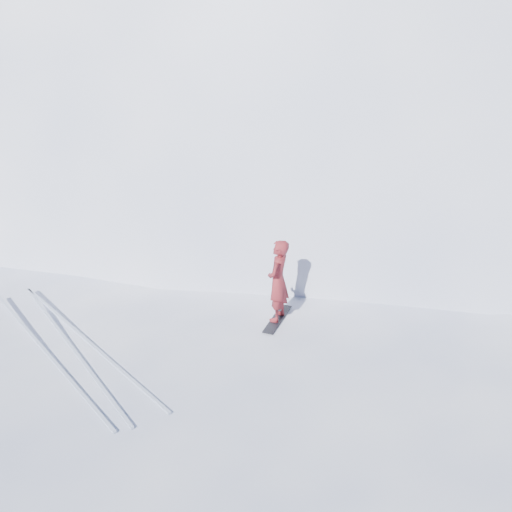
{
  "coord_description": "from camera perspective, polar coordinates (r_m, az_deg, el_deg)",
  "views": [
    {
      "loc": [
        -2.66,
        -5.56,
        8.63
      ],
      "look_at": [
        2.69,
        4.7,
        3.5
      ],
      "focal_mm": 40.0,
      "sensor_mm": 36.0,
      "label": 1
    }
  ],
  "objects": [
    {
      "name": "near_ridge",
      "position": [
        12.69,
        -3.4,
        -18.98
      ],
      "size": [
        36.0,
        28.0,
        4.8
      ],
      "primitive_type": "ellipsoid",
      "color": "white",
      "rests_on": "ground"
    },
    {
      "name": "summit_peak",
      "position": [
        40.97,
        10.46,
        11.35
      ],
      "size": [
        60.0,
        56.0,
        56.0
      ],
      "primitive_type": "ellipsoid",
      "color": "white",
      "rests_on": "ground"
    },
    {
      "name": "peak_shoulder",
      "position": [
        29.8,
        -1.13,
        7.06
      ],
      "size": [
        28.0,
        24.0,
        18.0
      ],
      "primitive_type": "ellipsoid",
      "color": "white",
      "rests_on": "ground"
    },
    {
      "name": "wind_bumps",
      "position": [
        11.74,
        -9.03,
        -23.79
      ],
      "size": [
        16.0,
        14.4,
        1.0
      ],
      "color": "white",
      "rests_on": "ground"
    },
    {
      "name": "snowboard",
      "position": [
        12.37,
        2.15,
        -6.29
      ],
      "size": [
        1.11,
        1.02,
        0.02
      ],
      "primitive_type": "cube",
      "rotation": [
        0.0,
        0.0,
        0.73
      ],
      "color": "black",
      "rests_on": "near_ridge"
    },
    {
      "name": "snowboarder",
      "position": [
        11.93,
        2.22,
        -2.48
      ],
      "size": [
        0.78,
        0.76,
        1.81
      ],
      "primitive_type": "imported",
      "rotation": [
        0.0,
        0.0,
        3.87
      ],
      "color": "maroon",
      "rests_on": "snowboard"
    },
    {
      "name": "board_tracks",
      "position": [
        12.07,
        -18.35,
        -8.41
      ],
      "size": [
        2.21,
        5.95,
        0.04
      ],
      "color": "silver",
      "rests_on": "ground"
    }
  ]
}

